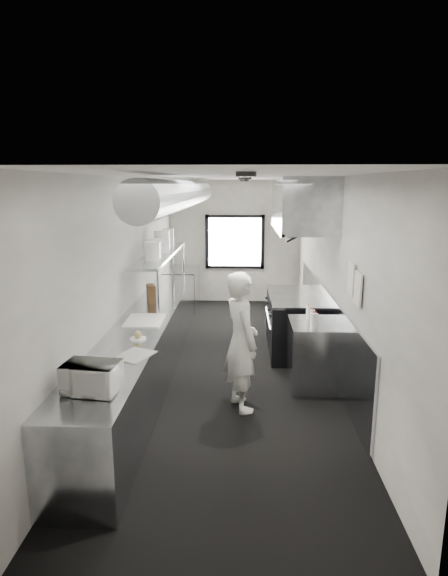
# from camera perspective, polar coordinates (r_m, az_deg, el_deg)

# --- Properties ---
(floor) EXTENTS (3.00, 8.00, 0.01)m
(floor) POSITION_cam_1_polar(r_m,az_deg,el_deg) (7.17, 0.72, -9.44)
(floor) COLOR black
(floor) RESTS_ON ground
(ceiling) EXTENTS (3.00, 8.00, 0.01)m
(ceiling) POSITION_cam_1_polar(r_m,az_deg,el_deg) (6.64, 0.79, 13.55)
(ceiling) COLOR silver
(ceiling) RESTS_ON wall_back
(wall_back) EXTENTS (3.00, 0.02, 2.80)m
(wall_back) POSITION_cam_1_polar(r_m,az_deg,el_deg) (10.72, 1.34, 5.70)
(wall_back) COLOR beige
(wall_back) RESTS_ON floor
(wall_front) EXTENTS (3.00, 0.02, 2.80)m
(wall_front) POSITION_cam_1_polar(r_m,az_deg,el_deg) (2.94, -1.43, -13.43)
(wall_front) COLOR beige
(wall_front) RESTS_ON floor
(wall_left) EXTENTS (0.02, 8.00, 2.80)m
(wall_left) POSITION_cam_1_polar(r_m,az_deg,el_deg) (6.97, -11.68, 1.67)
(wall_left) COLOR beige
(wall_left) RESTS_ON floor
(wall_right) EXTENTS (0.02, 8.00, 2.80)m
(wall_right) POSITION_cam_1_polar(r_m,az_deg,el_deg) (6.89, 13.32, 1.47)
(wall_right) COLOR beige
(wall_right) RESTS_ON floor
(wall_cladding) EXTENTS (0.03, 5.50, 1.10)m
(wall_cladding) POSITION_cam_1_polar(r_m,az_deg,el_deg) (7.38, 12.40, -4.56)
(wall_cladding) COLOR #8D929A
(wall_cladding) RESTS_ON wall_right
(hvac_duct) EXTENTS (0.40, 6.40, 0.40)m
(hvac_duct) POSITION_cam_1_polar(r_m,az_deg,el_deg) (7.10, -4.90, 11.43)
(hvac_duct) COLOR #989CA0
(hvac_duct) RESTS_ON ceiling
(service_window) EXTENTS (1.36, 0.05, 1.25)m
(service_window) POSITION_cam_1_polar(r_m,az_deg,el_deg) (10.68, 1.34, 5.68)
(service_window) COLOR white
(service_window) RESTS_ON wall_back
(exhaust_hood) EXTENTS (0.81, 2.20, 0.88)m
(exhaust_hood) POSITION_cam_1_polar(r_m,az_deg,el_deg) (7.40, 9.58, 10.11)
(exhaust_hood) COLOR #8D929A
(exhaust_hood) RESTS_ON ceiling
(prep_counter) EXTENTS (0.70, 6.00, 0.90)m
(prep_counter) POSITION_cam_1_polar(r_m,az_deg,el_deg) (6.67, -9.39, -7.20)
(prep_counter) COLOR #8D929A
(prep_counter) RESTS_ON floor
(pass_shelf) EXTENTS (0.45, 3.00, 0.68)m
(pass_shelf) POSITION_cam_1_polar(r_m,az_deg,el_deg) (7.85, -7.79, 4.03)
(pass_shelf) COLOR #8D929A
(pass_shelf) RESTS_ON prep_counter
(range) EXTENTS (0.88, 1.60, 0.94)m
(range) POSITION_cam_1_polar(r_m,az_deg,el_deg) (7.72, 8.63, -4.26)
(range) COLOR black
(range) RESTS_ON floor
(bottle_station) EXTENTS (0.65, 0.80, 0.90)m
(bottle_station) POSITION_cam_1_polar(r_m,az_deg,el_deg) (6.42, 10.97, -8.05)
(bottle_station) COLOR #8D929A
(bottle_station) RESTS_ON floor
(far_work_table) EXTENTS (0.70, 1.20, 0.90)m
(far_work_table) POSITION_cam_1_polar(r_m,az_deg,el_deg) (10.18, -5.25, -0.15)
(far_work_table) COLOR #8D929A
(far_work_table) RESTS_ON floor
(notice_sheet_a) EXTENTS (0.02, 0.28, 0.38)m
(notice_sheet_a) POSITION_cam_1_polar(r_m,az_deg,el_deg) (5.70, 15.37, 1.11)
(notice_sheet_a) COLOR silver
(notice_sheet_a) RESTS_ON wall_right
(notice_sheet_b) EXTENTS (0.02, 0.28, 0.38)m
(notice_sheet_b) POSITION_cam_1_polar(r_m,az_deg,el_deg) (5.37, 16.16, -0.16)
(notice_sheet_b) COLOR silver
(notice_sheet_b) RESTS_ON wall_right
(line_cook) EXTENTS (0.62, 0.73, 1.71)m
(line_cook) POSITION_cam_1_polar(r_m,az_deg,el_deg) (5.59, 2.12, -6.59)
(line_cook) COLOR silver
(line_cook) RESTS_ON floor
(microwave) EXTENTS (0.48, 0.39, 0.27)m
(microwave) POSITION_cam_1_polar(r_m,az_deg,el_deg) (4.31, -16.01, -10.55)
(microwave) COLOR white
(microwave) RESTS_ON prep_counter
(deli_tub_a) EXTENTS (0.18, 0.18, 0.11)m
(deli_tub_a) POSITION_cam_1_polar(r_m,az_deg,el_deg) (4.54, -17.87, -10.56)
(deli_tub_a) COLOR #A2AEA0
(deli_tub_a) RESTS_ON prep_counter
(deli_tub_b) EXTENTS (0.19, 0.19, 0.11)m
(deli_tub_b) POSITION_cam_1_polar(r_m,az_deg,el_deg) (4.61, -17.34, -10.18)
(deli_tub_b) COLOR #A2AEA0
(deli_tub_b) RESTS_ON prep_counter
(newspaper) EXTENTS (0.45, 0.50, 0.01)m
(newspaper) POSITION_cam_1_polar(r_m,az_deg,el_deg) (5.10, -10.91, -8.12)
(newspaper) COLOR white
(newspaper) RESTS_ON prep_counter
(small_plate) EXTENTS (0.26, 0.26, 0.02)m
(small_plate) POSITION_cam_1_polar(r_m,az_deg,el_deg) (5.60, -10.53, -6.17)
(small_plate) COLOR white
(small_plate) RESTS_ON prep_counter
(pastry) EXTENTS (0.09, 0.09, 0.09)m
(pastry) POSITION_cam_1_polar(r_m,az_deg,el_deg) (5.59, -10.55, -5.66)
(pastry) COLOR tan
(pastry) RESTS_ON small_plate
(cutting_board) EXTENTS (0.50, 0.65, 0.02)m
(cutting_board) POSITION_cam_1_polar(r_m,az_deg,el_deg) (6.31, -9.77, -3.96)
(cutting_board) COLOR silver
(cutting_board) RESTS_ON prep_counter
(knife_block) EXTENTS (0.19, 0.27, 0.27)m
(knife_block) POSITION_cam_1_polar(r_m,az_deg,el_deg) (7.30, -8.96, -0.66)
(knife_block) COLOR brown
(knife_block) RESTS_ON prep_counter
(plate_stack_a) EXTENTS (0.30, 0.30, 0.28)m
(plate_stack_a) POSITION_cam_1_polar(r_m,az_deg,el_deg) (7.09, -8.82, 4.52)
(plate_stack_a) COLOR white
(plate_stack_a) RESTS_ON pass_shelf
(plate_stack_b) EXTENTS (0.23, 0.23, 0.28)m
(plate_stack_b) POSITION_cam_1_polar(r_m,az_deg,el_deg) (7.51, -8.48, 4.97)
(plate_stack_b) COLOR white
(plate_stack_b) RESTS_ON pass_shelf
(plate_stack_c) EXTENTS (0.30, 0.30, 0.37)m
(plate_stack_c) POSITION_cam_1_polar(r_m,az_deg,el_deg) (7.91, -7.67, 5.71)
(plate_stack_c) COLOR white
(plate_stack_c) RESTS_ON pass_shelf
(plate_stack_d) EXTENTS (0.29, 0.29, 0.34)m
(plate_stack_d) POSITION_cam_1_polar(r_m,az_deg,el_deg) (8.54, -6.91, 6.13)
(plate_stack_d) COLOR white
(plate_stack_d) RESTS_ON pass_shelf
(squeeze_bottle_a) EXTENTS (0.08, 0.08, 0.20)m
(squeeze_bottle_a) POSITION_cam_1_polar(r_m,az_deg,el_deg) (6.00, 10.91, -4.00)
(squeeze_bottle_a) COLOR silver
(squeeze_bottle_a) RESTS_ON bottle_station
(squeeze_bottle_b) EXTENTS (0.08, 0.08, 0.17)m
(squeeze_bottle_b) POSITION_cam_1_polar(r_m,az_deg,el_deg) (6.09, 11.23, -3.90)
(squeeze_bottle_b) COLOR silver
(squeeze_bottle_b) RESTS_ON bottle_station
(squeeze_bottle_c) EXTENTS (0.07, 0.07, 0.18)m
(squeeze_bottle_c) POSITION_cam_1_polar(r_m,az_deg,el_deg) (6.24, 10.83, -3.45)
(squeeze_bottle_c) COLOR silver
(squeeze_bottle_c) RESTS_ON bottle_station
(squeeze_bottle_d) EXTENTS (0.07, 0.07, 0.18)m
(squeeze_bottle_d) POSITION_cam_1_polar(r_m,az_deg,el_deg) (6.43, 10.32, -2.96)
(squeeze_bottle_d) COLOR silver
(squeeze_bottle_d) RESTS_ON bottle_station
(squeeze_bottle_e) EXTENTS (0.06, 0.06, 0.16)m
(squeeze_bottle_e) POSITION_cam_1_polar(r_m,az_deg,el_deg) (6.51, 10.33, -2.82)
(squeeze_bottle_e) COLOR silver
(squeeze_bottle_e) RESTS_ON bottle_station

